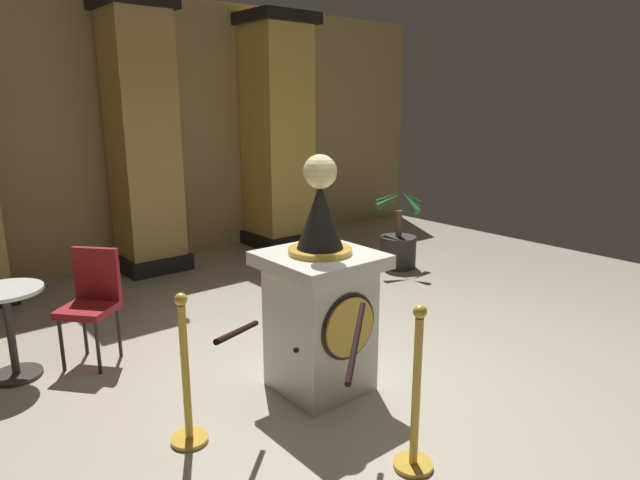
{
  "coord_description": "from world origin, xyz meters",
  "views": [
    {
      "loc": [
        -2.73,
        -2.9,
        2.12
      ],
      "look_at": [
        -0.29,
        0.07,
        1.16
      ],
      "focal_mm": 30.95,
      "sensor_mm": 36.0,
      "label": 1
    }
  ],
  "objects_px": {
    "cafe_table": "(9,322)",
    "cafe_chair_red": "(92,296)",
    "potted_palm_right": "(398,244)",
    "pedestal_clock": "(320,304)",
    "stanchion_near": "(187,392)",
    "stanchion_far": "(415,413)"
  },
  "relations": [
    {
      "from": "potted_palm_right",
      "to": "cafe_chair_red",
      "type": "height_order",
      "value": "potted_palm_right"
    },
    {
      "from": "stanchion_near",
      "to": "cafe_chair_red",
      "type": "height_order",
      "value": "stanchion_near"
    },
    {
      "from": "stanchion_near",
      "to": "stanchion_far",
      "type": "bearing_deg",
      "value": -49.87
    },
    {
      "from": "cafe_table",
      "to": "pedestal_clock",
      "type": "bearing_deg",
      "value": -43.39
    },
    {
      "from": "stanchion_near",
      "to": "cafe_chair_red",
      "type": "xyz_separation_m",
      "value": [
        -0.06,
        1.57,
        0.22
      ]
    },
    {
      "from": "stanchion_near",
      "to": "potted_palm_right",
      "type": "relative_size",
      "value": 0.95
    },
    {
      "from": "stanchion_near",
      "to": "cafe_table",
      "type": "distance_m",
      "value": 1.81
    },
    {
      "from": "cafe_table",
      "to": "cafe_chair_red",
      "type": "height_order",
      "value": "cafe_chair_red"
    },
    {
      "from": "stanchion_far",
      "to": "cafe_chair_red",
      "type": "bearing_deg",
      "value": 110.18
    },
    {
      "from": "cafe_table",
      "to": "potted_palm_right",
      "type": "bearing_deg",
      "value": 1.91
    },
    {
      "from": "potted_palm_right",
      "to": "pedestal_clock",
      "type": "bearing_deg",
      "value": -147.25
    },
    {
      "from": "pedestal_clock",
      "to": "cafe_chair_red",
      "type": "bearing_deg",
      "value": 126.45
    },
    {
      "from": "pedestal_clock",
      "to": "cafe_chair_red",
      "type": "relative_size",
      "value": 1.85
    },
    {
      "from": "pedestal_clock",
      "to": "potted_palm_right",
      "type": "distance_m",
      "value": 3.39
    },
    {
      "from": "cafe_table",
      "to": "cafe_chair_red",
      "type": "distance_m",
      "value": 0.62
    },
    {
      "from": "potted_palm_right",
      "to": "cafe_chair_red",
      "type": "bearing_deg",
      "value": -176.36
    },
    {
      "from": "pedestal_clock",
      "to": "stanchion_far",
      "type": "relative_size",
      "value": 1.72
    },
    {
      "from": "pedestal_clock",
      "to": "stanchion_near",
      "type": "relative_size",
      "value": 1.76
    },
    {
      "from": "pedestal_clock",
      "to": "stanchion_near",
      "type": "height_order",
      "value": "pedestal_clock"
    },
    {
      "from": "stanchion_far",
      "to": "pedestal_clock",
      "type": "bearing_deg",
      "value": 80.59
    },
    {
      "from": "pedestal_clock",
      "to": "potted_palm_right",
      "type": "height_order",
      "value": "pedestal_clock"
    },
    {
      "from": "cafe_chair_red",
      "to": "stanchion_near",
      "type": "bearing_deg",
      "value": -87.76
    }
  ]
}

